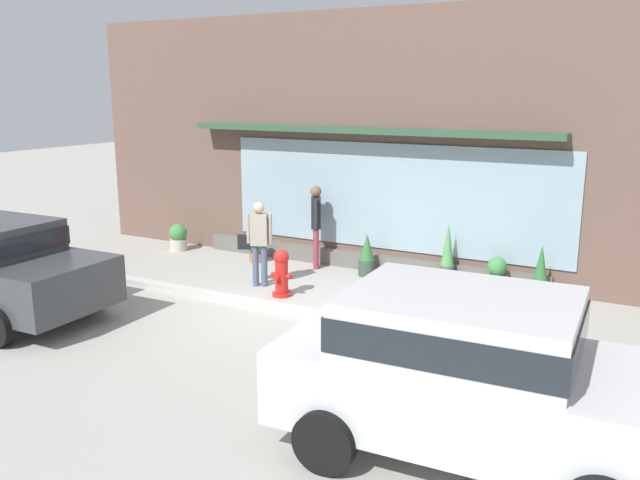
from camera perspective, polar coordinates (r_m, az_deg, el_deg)
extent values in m
plane|color=#9E9B93|center=(11.53, -2.68, -5.94)|extent=(60.00, 60.00, 0.00)
cube|color=#B2B2AD|center=(11.35, -3.21, -5.94)|extent=(14.00, 0.24, 0.12)
cube|color=brown|center=(13.78, 4.22, 8.36)|extent=(14.00, 0.36, 5.27)
cube|color=#8CA5B2|center=(13.49, 6.07, 3.69)|extent=(7.31, 0.03, 2.16)
cube|color=#2D5138|center=(13.45, 3.61, 9.42)|extent=(7.91, 0.56, 0.12)
cube|color=#605E59|center=(14.00, 3.67, -1.78)|extent=(7.71, 0.20, 0.36)
cylinder|color=red|center=(12.24, -3.30, -4.67)|extent=(0.36, 0.36, 0.06)
cylinder|color=red|center=(12.15, -3.32, -3.20)|extent=(0.24, 0.24, 0.59)
sphere|color=red|center=(12.05, -3.35, -1.48)|extent=(0.29, 0.29, 0.29)
cylinder|color=red|center=(12.22, -3.96, -2.96)|extent=(0.10, 0.09, 0.09)
cylinder|color=red|center=(12.06, -2.68, -3.17)|extent=(0.10, 0.09, 0.09)
cylinder|color=red|center=(12.01, -3.73, -3.25)|extent=(0.09, 0.10, 0.09)
cylinder|color=#475675|center=(12.78, -5.57, -2.20)|extent=(0.12, 0.12, 0.81)
cylinder|color=#475675|center=(12.75, -4.82, -2.22)|extent=(0.12, 0.12, 0.81)
cube|color=#9E9384|center=(12.60, -5.26, 0.91)|extent=(0.37, 0.31, 0.61)
sphere|color=tan|center=(12.52, -5.30, 2.79)|extent=(0.22, 0.22, 0.22)
cylinder|color=#9E9384|center=(12.64, -6.20, 1.00)|extent=(0.08, 0.08, 0.58)
cylinder|color=#9E9384|center=(12.56, -4.32, 0.96)|extent=(0.08, 0.08, 0.58)
cube|color=black|center=(12.73, -6.55, -0.16)|extent=(0.26, 0.18, 0.28)
cylinder|color=#8E333D|center=(13.90, -0.35, -0.77)|extent=(0.12, 0.12, 0.87)
cylinder|color=#8E333D|center=(14.08, -0.35, -0.60)|extent=(0.12, 0.12, 0.87)
cube|color=#232328|center=(13.83, -0.35, 2.36)|extent=(0.34, 0.39, 0.65)
sphere|color=brown|center=(13.76, -0.36, 4.20)|extent=(0.23, 0.23, 0.23)
cylinder|color=#232328|center=(13.61, -0.35, 2.26)|extent=(0.08, 0.08, 0.62)
cylinder|color=#232328|center=(14.04, -0.36, 2.59)|extent=(0.08, 0.08, 0.62)
cube|color=silver|center=(7.07, 13.38, -12.54)|extent=(4.16, 2.04, 0.80)
cube|color=silver|center=(6.86, 12.01, -7.16)|extent=(2.32, 1.81, 0.64)
cube|color=#1E2328|center=(6.86, 12.01, -7.16)|extent=(2.36, 1.83, 0.35)
cylinder|color=black|center=(7.98, 23.95, -13.46)|extent=(0.66, 0.21, 0.66)
cylinder|color=black|center=(8.39, 6.16, -11.06)|extent=(0.66, 0.21, 0.66)
cylinder|color=black|center=(6.82, 0.38, -16.99)|extent=(0.66, 0.21, 0.66)
cylinder|color=black|center=(12.02, -18.99, -4.32)|extent=(0.62, 0.20, 0.61)
cylinder|color=#4C4C51|center=(13.05, 10.85, -3.00)|extent=(0.28, 0.28, 0.40)
cone|color=#4C934C|center=(12.90, 10.97, -0.36)|extent=(0.25, 0.25, 0.84)
cylinder|color=#B7B2A3|center=(12.56, 18.33, -4.39)|extent=(0.32, 0.32, 0.26)
cone|color=#2D6B33|center=(12.42, 18.50, -2.13)|extent=(0.29, 0.29, 0.77)
cylinder|color=#33473D|center=(13.50, 4.04, -2.38)|extent=(0.34, 0.34, 0.34)
cone|color=#2D6B33|center=(13.40, 4.07, -0.58)|extent=(0.30, 0.30, 0.54)
cylinder|color=#B7B2A3|center=(15.92, -12.07, -0.39)|extent=(0.40, 0.40, 0.27)
sphere|color=#3D8442|center=(15.86, -12.11, 0.61)|extent=(0.42, 0.42, 0.42)
sphere|color=#B266B7|center=(15.93, -11.74, 1.13)|extent=(0.08, 0.08, 0.08)
sphere|color=orange|center=(15.80, -11.62, 0.94)|extent=(0.09, 0.09, 0.09)
cylinder|color=#9E6042|center=(14.65, -5.41, -1.45)|extent=(0.36, 0.36, 0.21)
sphere|color=#2D6B33|center=(14.58, -5.44, -0.34)|extent=(0.44, 0.44, 0.44)
cylinder|color=#33473D|center=(12.79, 14.92, -3.62)|extent=(0.25, 0.25, 0.36)
sphere|color=#3D8442|center=(12.70, 15.01, -2.20)|extent=(0.35, 0.35, 0.35)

